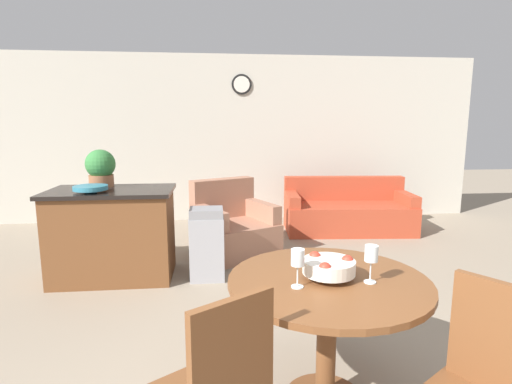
% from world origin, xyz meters
% --- Properties ---
extents(wall_back, '(8.00, 0.09, 2.70)m').
position_xyz_m(wall_back, '(0.00, 5.53, 1.35)').
color(wall_back, beige).
rests_on(wall_back, ground_plane).
extents(dining_table, '(1.10, 1.10, 0.77)m').
position_xyz_m(dining_table, '(0.19, 0.88, 0.59)').
color(dining_table, brown).
rests_on(dining_table, ground_plane).
extents(fruit_bowl, '(0.29, 0.29, 0.13)m').
position_xyz_m(fruit_bowl, '(0.19, 0.88, 0.83)').
color(fruit_bowl, silver).
rests_on(fruit_bowl, dining_table).
extents(wine_glass_left, '(0.07, 0.07, 0.20)m').
position_xyz_m(wine_glass_left, '(0.00, 0.78, 0.92)').
color(wine_glass_left, silver).
rests_on(wine_glass_left, dining_table).
extents(wine_glass_right, '(0.07, 0.07, 0.20)m').
position_xyz_m(wine_glass_right, '(0.40, 0.80, 0.92)').
color(wine_glass_right, silver).
rests_on(wine_glass_right, dining_table).
extents(kitchen_island, '(1.24, 0.74, 0.94)m').
position_xyz_m(kitchen_island, '(-1.47, 3.00, 0.47)').
color(kitchen_island, brown).
rests_on(kitchen_island, ground_plane).
extents(teal_bowl, '(0.32, 0.32, 0.07)m').
position_xyz_m(teal_bowl, '(-1.62, 2.83, 0.98)').
color(teal_bowl, teal).
rests_on(teal_bowl, kitchen_island).
extents(potted_plant, '(0.31, 0.31, 0.39)m').
position_xyz_m(potted_plant, '(-1.61, 3.19, 1.14)').
color(potted_plant, '#A36642').
rests_on(potted_plant, kitchen_island).
extents(trash_bin, '(0.35, 0.29, 0.75)m').
position_xyz_m(trash_bin, '(-0.51, 2.86, 0.37)').
color(trash_bin, '#9E9EA3').
rests_on(trash_bin, ground_plane).
extents(couch, '(1.92, 1.01, 0.79)m').
position_xyz_m(couch, '(1.57, 4.57, 0.28)').
color(couch, '#B24228').
rests_on(couch, ground_plane).
extents(armchair, '(1.14, 1.15, 0.90)m').
position_xyz_m(armchair, '(-0.20, 3.69, 0.30)').
color(armchair, '#A87056').
rests_on(armchair, ground_plane).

